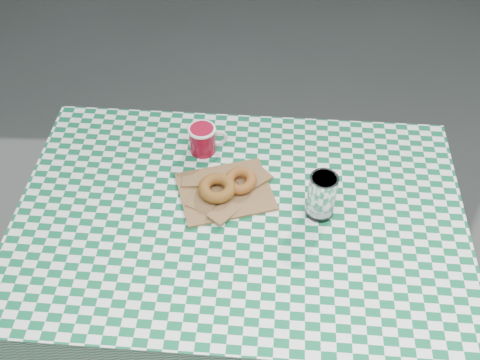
% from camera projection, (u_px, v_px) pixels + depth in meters
% --- Properties ---
extents(ground, '(60.00, 60.00, 0.00)m').
position_uv_depth(ground, '(209.00, 304.00, 2.30)').
color(ground, '#545550').
rests_on(ground, ground).
extents(table, '(1.31, 0.90, 0.75)m').
position_uv_depth(table, '(240.00, 287.00, 1.92)').
color(table, '#502D1B').
rests_on(table, ground).
extents(tablecloth, '(1.33, 0.92, 0.01)m').
position_uv_depth(tablecloth, '(239.00, 215.00, 1.64)').
color(tablecloth, '#0E5D37').
rests_on(tablecloth, table).
extents(paper_bag, '(0.32, 0.28, 0.01)m').
position_uv_depth(paper_bag, '(225.00, 191.00, 1.69)').
color(paper_bag, olive).
rests_on(paper_bag, tablecloth).
extents(bagel_front, '(0.13, 0.13, 0.03)m').
position_uv_depth(bagel_front, '(217.00, 188.00, 1.67)').
color(bagel_front, brown).
rests_on(bagel_front, paper_bag).
extents(bagel_back, '(0.14, 0.14, 0.03)m').
position_uv_depth(bagel_back, '(240.00, 181.00, 1.69)').
color(bagel_back, '#98571F').
rests_on(bagel_back, paper_bag).
extents(coffee_mug, '(0.19, 0.19, 0.09)m').
position_uv_depth(coffee_mug, '(202.00, 139.00, 1.79)').
color(coffee_mug, maroon).
rests_on(coffee_mug, tablecloth).
extents(drinking_glass, '(0.10, 0.10, 0.14)m').
position_uv_depth(drinking_glass, '(322.00, 196.00, 1.59)').
color(drinking_glass, white).
rests_on(drinking_glass, tablecloth).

